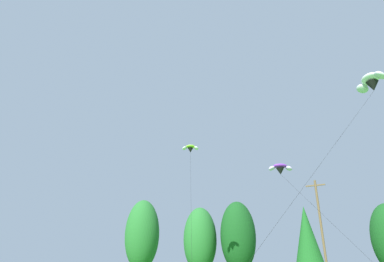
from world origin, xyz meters
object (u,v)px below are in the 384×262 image
utility_pole (322,234)px  parafoil_kite_far_purple (280,169)px  parafoil_kite_mid_white (371,82)px  parafoil_kite_high_lime_white (190,148)px

utility_pole → parafoil_kite_far_purple: 9.83m
utility_pole → parafoil_kite_mid_white: parafoil_kite_mid_white is taller
parafoil_kite_high_lime_white → parafoil_kite_mid_white: 22.05m
utility_pole → parafoil_kite_high_lime_white: (-13.92, -5.10, 10.73)m
parafoil_kite_mid_white → parafoil_kite_far_purple: bearing=154.3°
parafoil_kite_far_purple → parafoil_kite_high_lime_white: bearing=168.3°
parafoil_kite_high_lime_white → parafoil_kite_far_purple: parafoil_kite_high_lime_white is taller
parafoil_kite_far_purple → parafoil_kite_mid_white: bearing=-25.7°
parafoil_kite_mid_white → parafoil_kite_far_purple: (-9.43, 4.55, -5.36)m
parafoil_kite_mid_white → parafoil_kite_high_lime_white: bearing=161.7°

